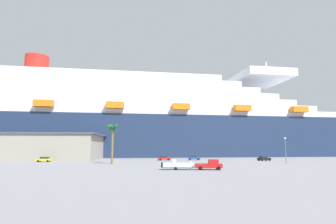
{
  "coord_description": "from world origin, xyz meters",
  "views": [
    {
      "loc": [
        -14.51,
        -82.22,
        4.75
      ],
      "look_at": [
        2.07,
        32.22,
        19.52
      ],
      "focal_mm": 29.52,
      "sensor_mm": 36.0,
      "label": 1
    }
  ],
  "objects": [
    {
      "name": "parked_car_black_coupe",
      "position": [
        32.97,
        10.12,
        0.83
      ],
      "size": [
        4.72,
        2.65,
        1.58
      ],
      "color": "black",
      "rests_on": "ground_plane"
    },
    {
      "name": "parked_car_yellow_taxi",
      "position": [
        -41.46,
        13.8,
        0.83
      ],
      "size": [
        4.74,
        2.35,
        1.58
      ],
      "color": "yellow",
      "rests_on": "ground_plane"
    },
    {
      "name": "cruise_ship",
      "position": [
        -20.13,
        56.73,
        16.92
      ],
      "size": [
        300.39,
        37.29,
        55.09
      ],
      "color": "#1E2D4C",
      "rests_on": "ground_plane"
    },
    {
      "name": "palm_tree",
      "position": [
        -18.9,
        -1.04,
        9.04
      ],
      "size": [
        3.61,
        3.52,
        11.45
      ],
      "color": "brown",
      "rests_on": "ground_plane"
    },
    {
      "name": "parked_car_red_hatchback",
      "position": [
        -1.39,
        18.52,
        0.83
      ],
      "size": [
        4.64,
        2.32,
        1.58
      ],
      "color": "red",
      "rests_on": "ground_plane"
    },
    {
      "name": "small_boat_on_trailer",
      "position": [
        -3.42,
        -23.82,
        0.96
      ],
      "size": [
        8.29,
        3.08,
        2.15
      ],
      "color": "#595960",
      "rests_on": "ground_plane"
    },
    {
      "name": "terminal_building",
      "position": [
        -58.03,
        31.61,
        4.97
      ],
      "size": [
        68.65,
        31.87,
        9.9
      ],
      "color": "gray",
      "rests_on": "ground_plane"
    },
    {
      "name": "pickup_truck",
      "position": [
        2.7,
        -24.93,
        1.04
      ],
      "size": [
        5.87,
        3.06,
        2.2
      ],
      "color": "red",
      "rests_on": "ground_plane"
    },
    {
      "name": "street_lamp",
      "position": [
        31.19,
        -6.68,
        5.0
      ],
      "size": [
        0.56,
        0.56,
        7.63
      ],
      "color": "slate",
      "rests_on": "ground_plane"
    },
    {
      "name": "ground_plane",
      "position": [
        0.0,
        30.0,
        0.0
      ],
      "size": [
        600.0,
        600.0,
        0.0
      ],
      "primitive_type": "plane",
      "color": "gray"
    },
    {
      "name": "parked_car_blue_suv",
      "position": [
        9.8,
        18.84,
        0.83
      ],
      "size": [
        4.87,
        2.73,
        1.58
      ],
      "color": "#264C99",
      "rests_on": "ground_plane"
    }
  ]
}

